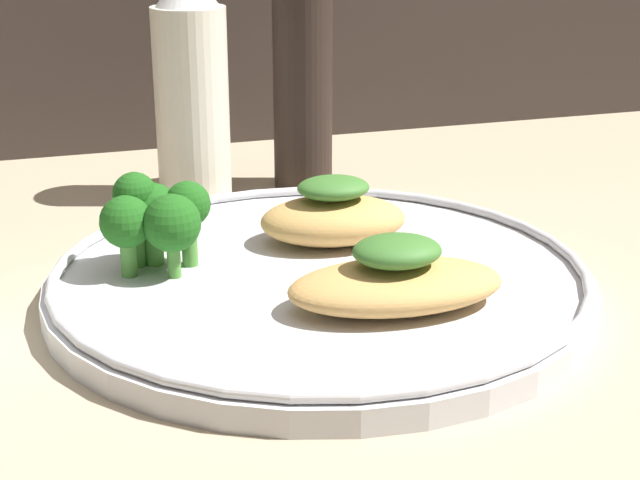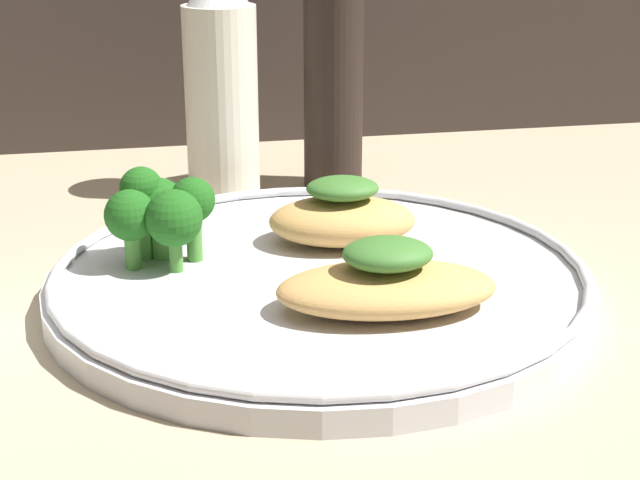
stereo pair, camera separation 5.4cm
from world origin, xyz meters
The scene contains 7 objects.
ground_plane centered at (0.00, 0.00, -0.50)cm, with size 180.00×180.00×1.00cm, color tan.
plate centered at (0.00, 0.00, 0.99)cm, with size 30.66×30.66×2.00cm.
grilled_meat_front centered at (2.35, -5.54, 2.82)cm, with size 11.86×6.99×3.84cm.
grilled_meat_middle centered at (2.34, 4.70, 3.04)cm, with size 9.56×6.94×4.12cm.
broccoli_bunch centered at (-8.59, 3.30, 4.66)cm, with size 6.32×5.52×5.56cm.
sauce_bottle centered at (-3.08, 20.94, 8.13)cm, with size 5.38×5.38×16.98cm.
pepper_grinder centered at (5.32, 20.94, 8.62)cm, with size 4.45×4.45×18.80cm.
Camera 2 is at (-10.28, -50.10, 22.10)cm, focal length 55.00 mm.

